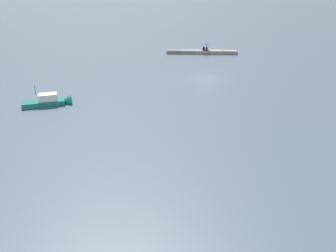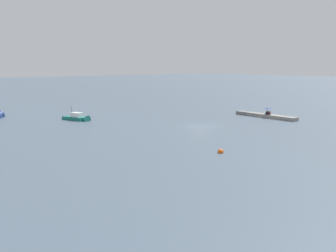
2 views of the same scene
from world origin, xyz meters
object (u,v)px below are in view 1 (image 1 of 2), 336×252
(person_seated_maroon_left, at_px, (207,49))
(motorboat_teal_far, at_px, (52,102))
(umbrella_open_navy, at_px, (205,44))
(person_seated_dark_right, at_px, (204,49))

(person_seated_maroon_left, height_order, motorboat_teal_far, motorboat_teal_far)
(umbrella_open_navy, bearing_deg, person_seated_maroon_left, 170.86)
(person_seated_maroon_left, bearing_deg, person_seated_dark_right, -7.11)
(person_seated_dark_right, bearing_deg, motorboat_teal_far, 50.80)
(motorboat_teal_far, bearing_deg, person_seated_dark_right, 127.44)
(umbrella_open_navy, relative_size, motorboat_teal_far, 0.24)
(person_seated_dark_right, height_order, umbrella_open_navy, umbrella_open_navy)
(umbrella_open_navy, height_order, motorboat_teal_far, motorboat_teal_far)
(person_seated_maroon_left, height_order, umbrella_open_navy, umbrella_open_navy)
(umbrella_open_navy, bearing_deg, motorboat_teal_far, 56.89)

